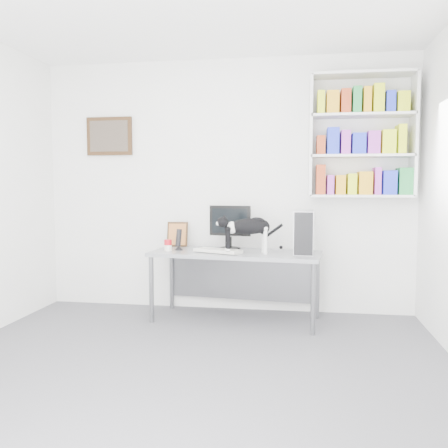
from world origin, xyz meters
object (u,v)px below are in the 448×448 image
Objects in this scene: monitor at (230,227)px; leaning_print at (177,234)px; desk at (235,286)px; pc_tower at (304,232)px; cat at (248,235)px; speaker at (179,239)px; soup_can at (168,245)px; bookshelf at (362,136)px; keyboard at (218,251)px.

monitor is 1.67× the size of leaning_print.
monitor is at bearing 120.10° from desk.
cat is at bearing -161.47° from pc_tower.
pc_tower is 1.26m from speaker.
soup_can is at bearing -152.92° from monitor.
cat is (0.73, -0.18, 0.07)m from speaker.
leaning_print is at bearing 136.27° from speaker.
leaning_print reaches higher than soup_can.
monitor is 0.39m from cat.
speaker is 0.13m from soup_can.
bookshelf is 0.74× the size of desk.
desk is at bearing 49.57° from keyboard.
leaning_print is 0.93m from cat.
speaker reaches higher than keyboard.
bookshelf is at bearing 13.51° from monitor.
speaker is 0.28m from leaning_print.
speaker is at bearing -179.64° from pc_tower.
pc_tower is at bearing -154.21° from bookshelf.
leaning_print is (-1.90, 0.01, -1.02)m from bookshelf.
keyboard is (-0.08, -0.27, -0.21)m from monitor.
desk is 4.03× the size of pc_tower.
keyboard reaches higher than desk.
cat is at bearing -31.59° from leaning_print.
keyboard is at bearing -40.44° from leaning_print.
desk is 0.61m from monitor.
bookshelf reaches higher than pc_tower.
speaker reaches higher than soup_can.
leaning_print is at bearing 133.89° from cat.
leaning_print is (-1.34, 0.28, -0.07)m from pc_tower.
cat is at bearing 11.67° from keyboard.
pc_tower is (0.67, 0.03, 0.56)m from desk.
pc_tower reaches higher than leaning_print.
pc_tower is at bearing 0.21° from cat.
speaker is (-0.59, 0.05, 0.46)m from desk.
keyboard is (-1.39, -0.39, -1.14)m from bookshelf.
bookshelf is 4.50× the size of leaning_print.
cat reaches higher than leaning_print.
bookshelf is 2.11m from speaker.
pc_tower is 1.86× the size of speaker.
leaning_print is at bearing 169.27° from pc_tower.
keyboard is 0.80× the size of cat.
bookshelf reaches higher than speaker.
bookshelf is at bearing -2.99° from leaning_print.
cat reaches higher than keyboard.
monitor reaches higher than soup_can.
soup_can is at bearing -176.53° from pc_tower.
keyboard is 0.53m from soup_can.
cat reaches higher than soup_can.
speaker is at bearing -175.70° from keyboard.
pc_tower is at bearing 2.35° from soup_can.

